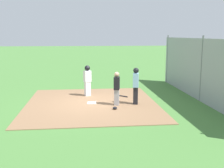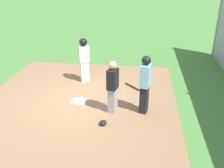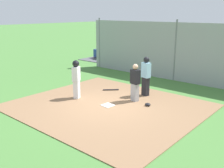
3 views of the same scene
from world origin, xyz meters
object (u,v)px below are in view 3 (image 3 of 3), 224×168
at_px(baseball_bat, 111,90).
at_px(parked_car_blue, 119,52).
at_px(runner, 76,77).
at_px(parked_car_white, 154,57).
at_px(catcher, 135,82).
at_px(home_plate, 108,105).
at_px(catcher_mask, 148,105).
at_px(umpire, 146,75).

xyz_separation_m(baseball_bat, parked_car_blue, (5.13, -6.94, 0.55)).
xyz_separation_m(runner, parked_car_white, (1.44, -8.66, -0.39)).
distance_m(baseball_bat, parked_car_blue, 8.64).
bearing_deg(parked_car_white, catcher, 126.06).
relative_size(home_plate, catcher_mask, 1.83).
bearing_deg(baseball_bat, parked_car_white, 60.40).
bearing_deg(runner, parked_car_white, 72.54).
bearing_deg(parked_car_blue, catcher, -46.25).
relative_size(baseball_bat, catcher_mask, 3.23).
bearing_deg(parked_car_white, umpire, 128.75).
distance_m(umpire, runner, 3.11).
bearing_deg(catcher_mask, home_plate, 38.80).
bearing_deg(catcher_mask, runner, 21.82).
xyz_separation_m(home_plate, parked_car_blue, (6.44, -8.64, 0.57)).
relative_size(runner, catcher_mask, 7.08).
bearing_deg(umpire, parked_car_white, -137.12).
distance_m(home_plate, parked_car_white, 9.07).
xyz_separation_m(catcher, runner, (2.17, 1.36, 0.14)).
xyz_separation_m(runner, parked_car_blue, (4.75, -8.81, -0.39)).
relative_size(runner, baseball_bat, 2.19).
relative_size(umpire, runner, 1.05).
height_order(runner, parked_car_blue, runner).
distance_m(parked_car_white, parked_car_blue, 3.32).
relative_size(runner, parked_car_blue, 0.40).
xyz_separation_m(home_plate, baseball_bat, (1.32, -1.70, 0.02)).
height_order(baseball_bat, catcher_mask, catcher_mask).
relative_size(baseball_bat, parked_car_white, 0.18).
bearing_deg(runner, home_plate, -21.28).
bearing_deg(runner, parked_car_blue, 91.48).
bearing_deg(parked_car_white, catcher_mask, 130.16).
relative_size(catcher, parked_car_blue, 0.38).
relative_size(home_plate, catcher, 0.27).
height_order(catcher_mask, parked_car_white, parked_car_white).
bearing_deg(umpire, catcher_mask, 51.54).
distance_m(umpire, catcher_mask, 1.67).
distance_m(home_plate, baseball_bat, 2.15).
xyz_separation_m(baseball_bat, parked_car_white, (1.81, -6.80, 0.55)).
height_order(umpire, runner, umpire).
xyz_separation_m(catcher, parked_car_blue, (6.93, -7.45, -0.25)).
xyz_separation_m(umpire, runner, (2.09, 2.30, 0.03)).
bearing_deg(baseball_bat, catcher, -60.28).
height_order(umpire, parked_car_white, umpire).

